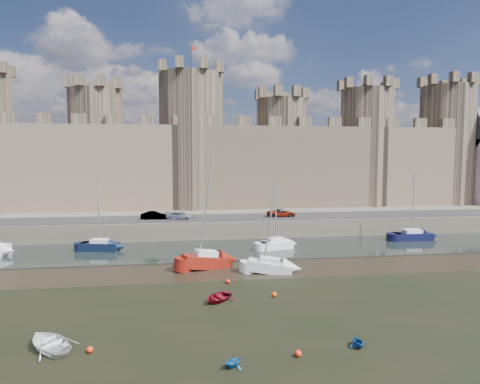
{
  "coord_description": "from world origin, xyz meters",
  "views": [
    {
      "loc": [
        -0.33,
        -27.07,
        11.34
      ],
      "look_at": [
        6.74,
        22.0,
        7.23
      ],
      "focal_mm": 32.0,
      "sensor_mm": 36.0,
      "label": 1
    }
  ],
  "objects": [
    {
      "name": "dinghy_1",
      "position": [
        2.46,
        -5.09,
        0.33
      ],
      "size": [
        1.65,
        1.62,
        0.66
      ],
      "primitive_type": "imported",
      "rotation": [
        1.57,
        0.0,
        2.24
      ],
      "color": "#165A9C",
      "rests_on": "ground"
    },
    {
      "name": "dinghy_2",
      "position": [
        -7.95,
        -1.42,
        0.36
      ],
      "size": [
        4.14,
        4.22,
        0.72
      ],
      "primitive_type": "imported",
      "rotation": [
        1.57,
        0.0,
        3.87
      ],
      "color": "silver",
      "rests_on": "ground"
    },
    {
      "name": "ground",
      "position": [
        0.0,
        0.0,
        0.0
      ],
      "size": [
        160.0,
        160.0,
        0.0
      ],
      "primitive_type": "plane",
      "color": "black",
      "rests_on": "ground"
    },
    {
      "name": "buoy_4",
      "position": [
        -5.53,
        -2.2,
        0.19
      ],
      "size": [
        0.39,
        0.39,
        0.39
      ],
      "primitive_type": "sphere",
      "color": "#FF2C0B",
      "rests_on": "ground"
    },
    {
      "name": "buoy_3",
      "position": [
        3.94,
        10.12,
        0.2
      ],
      "size": [
        0.41,
        0.41,
        0.41
      ],
      "primitive_type": "sphere",
      "color": "#FF1D0B",
      "rests_on": "ground"
    },
    {
      "name": "car_2",
      "position": [
        -0.2,
        32.79,
        3.08
      ],
      "size": [
        4.34,
        2.9,
        1.17
      ],
      "primitive_type": "imported",
      "rotation": [
        0.0,
        0.0,
        1.23
      ],
      "color": "gray",
      "rests_on": "quay"
    },
    {
      "name": "buoy_2",
      "position": [
        6.28,
        -4.38,
        0.2
      ],
      "size": [
        0.4,
        0.4,
        0.4
      ],
      "primitive_type": "sphere",
      "color": "#FF320B",
      "rests_on": "ground"
    },
    {
      "name": "quay",
      "position": [
        0.0,
        60.0,
        1.25
      ],
      "size": [
        160.0,
        60.0,
        2.5
      ],
      "primitive_type": "cube",
      "color": "#4C443A",
      "rests_on": "ground"
    },
    {
      "name": "seaweed_patch",
      "position": [
        0.0,
        -6.0,
        0.01
      ],
      "size": [
        70.0,
        34.0,
        0.01
      ],
      "primitive_type": "cube",
      "color": "black",
      "rests_on": "ground"
    },
    {
      "name": "castle",
      "position": [
        -0.64,
        48.0,
        11.67
      ],
      "size": [
        108.5,
        11.0,
        29.0
      ],
      "color": "#42382B",
      "rests_on": "quay"
    },
    {
      "name": "car_3",
      "position": [
        14.51,
        33.45,
        3.08
      ],
      "size": [
        4.23,
        2.02,
        1.16
      ],
      "primitive_type": "imported",
      "rotation": [
        0.0,
        0.0,
        1.55
      ],
      "color": "gray",
      "rests_on": "quay"
    },
    {
      "name": "sailboat_2",
      "position": [
        11.32,
        23.19,
        0.74
      ],
      "size": [
        4.41,
        2.62,
        8.92
      ],
      "rotation": [
        0.0,
        0.0,
        0.26
      ],
      "color": "white",
      "rests_on": "ground"
    },
    {
      "name": "sailboat_5",
      "position": [
        8.44,
        13.22,
        0.69
      ],
      "size": [
        4.6,
        2.58,
        9.36
      ],
      "rotation": [
        0.0,
        0.0,
        -0.22
      ],
      "color": "silver",
      "rests_on": "ground"
    },
    {
      "name": "dinghy_5",
      "position": [
        10.11,
        -3.72,
        0.35
      ],
      "size": [
        1.23,
        1.4,
        0.7
      ],
      "primitive_type": "imported",
      "rotation": [
        1.57,
        0.0,
        0.07
      ],
      "color": "navy",
      "rests_on": "ground"
    },
    {
      "name": "buoy_1",
      "position": [
        7.24,
        5.97,
        0.2
      ],
      "size": [
        0.4,
        0.4,
        0.4
      ],
      "primitive_type": "sphere",
      "color": "#FE470B",
      "rests_on": "ground"
    },
    {
      "name": "sailboat_3",
      "position": [
        30.91,
        26.13,
        0.73
      ],
      "size": [
        5.24,
        2.08,
        9.16
      ],
      "rotation": [
        0.0,
        0.0,
        -0.01
      ],
      "color": "black",
      "rests_on": "ground"
    },
    {
      "name": "sailboat_4",
      "position": [
        2.4,
        15.8,
        0.82
      ],
      "size": [
        5.27,
        3.28,
        11.5
      ],
      "rotation": [
        0.0,
        0.0,
        0.3
      ],
      "color": "maroon",
      "rests_on": "ground"
    },
    {
      "name": "dinghy_4",
      "position": [
        2.63,
        5.52,
        0.29
      ],
      "size": [
        3.37,
        3.43,
        0.58
      ],
      "primitive_type": "imported",
      "rotation": [
        1.57,
        0.0,
        5.55
      ],
      "color": "maroon",
      "rests_on": "ground"
    },
    {
      "name": "water_channel",
      "position": [
        0.0,
        24.0,
        0.04
      ],
      "size": [
        160.0,
        12.0,
        0.08
      ],
      "primitive_type": "cube",
      "color": "black",
      "rests_on": "ground"
    },
    {
      "name": "sailboat_1",
      "position": [
        -9.81,
        25.38,
        0.73
      ],
      "size": [
        4.73,
        2.66,
        8.93
      ],
      "rotation": [
        0.0,
        0.0,
        -0.22
      ],
      "color": "black",
      "rests_on": "ground"
    },
    {
      "name": "car_1",
      "position": [
        -3.79,
        33.5,
        3.1
      ],
      "size": [
        3.75,
        1.63,
        1.2
      ],
      "primitive_type": "imported",
      "rotation": [
        0.0,
        0.0,
        1.47
      ],
      "color": "gray",
      "rests_on": "quay"
    },
    {
      "name": "road",
      "position": [
        0.0,
        34.0,
        2.55
      ],
      "size": [
        160.0,
        7.0,
        0.1
      ],
      "primitive_type": "cube",
      "color": "black",
      "rests_on": "quay"
    }
  ]
}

